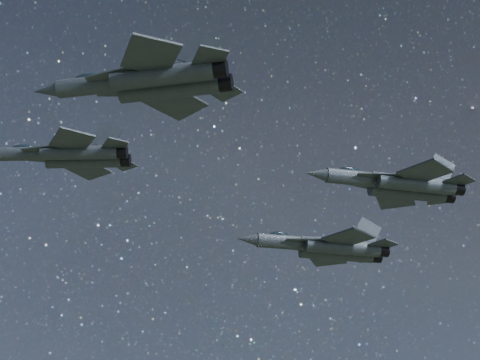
# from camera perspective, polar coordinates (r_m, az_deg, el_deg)

# --- Properties ---
(jet_lead) EXTENTS (16.08, 11.21, 4.05)m
(jet_lead) POSITION_cam_1_polar(r_m,az_deg,el_deg) (69.52, -14.35, 2.09)
(jet_lead) COLOR #32393E
(jet_left) EXTENTS (19.80, 13.13, 5.04)m
(jet_left) POSITION_cam_1_polar(r_m,az_deg,el_deg) (84.27, 7.45, -5.71)
(jet_left) COLOR #32393E
(jet_right) EXTENTS (16.25, 11.55, 4.14)m
(jet_right) POSITION_cam_1_polar(r_m,az_deg,el_deg) (51.28, -7.72, 8.35)
(jet_right) COLOR #32393E
(jet_slot) EXTENTS (18.14, 11.99, 4.63)m
(jet_slot) POSITION_cam_1_polar(r_m,az_deg,el_deg) (73.87, 13.41, -0.38)
(jet_slot) COLOR #32393E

